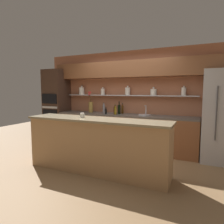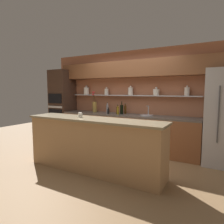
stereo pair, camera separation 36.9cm
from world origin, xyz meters
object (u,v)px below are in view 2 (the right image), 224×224
at_px(flower_vase, 95,106).
at_px(bottle_spirit_4, 125,109).
at_px(oven_tower, 63,105).
at_px(bottle_sauce_5, 108,111).
at_px(bottle_spirit_0, 107,108).
at_px(bottle_spirit_3, 118,110).
at_px(coffee_mug, 80,115).
at_px(bottle_wine_2, 122,109).
at_px(sink_fixture, 147,115).
at_px(bottle_oil_1, 118,111).

xyz_separation_m(flower_vase, bottle_spirit_4, (0.95, 0.07, -0.06)).
xyz_separation_m(oven_tower, bottle_sauce_5, (1.75, -0.15, -0.09)).
distance_m(bottle_spirit_0, bottle_spirit_4, 0.59).
bearing_deg(bottle_spirit_0, bottle_sauce_5, -55.63).
bearing_deg(bottle_spirit_3, coffee_mug, -89.14).
bearing_deg(bottle_wine_2, oven_tower, -179.25).
relative_size(flower_vase, bottle_spirit_3, 2.43).
xyz_separation_m(sink_fixture, bottle_wine_2, (-0.70, 0.02, 0.10)).
distance_m(bottle_wine_2, bottle_spirit_3, 0.12).
bearing_deg(bottle_sauce_5, bottle_wine_2, 29.53).
relative_size(bottle_wine_2, bottle_spirit_4, 1.22).
bearing_deg(bottle_wine_2, coffee_mug, -93.07).
bearing_deg(coffee_mug, sink_fixture, 63.96).
bearing_deg(bottle_spirit_4, coffee_mug, -94.61).
xyz_separation_m(flower_vase, bottle_wine_2, (0.89, -0.04, -0.05)).
bearing_deg(bottle_spirit_0, bottle_oil_1, -30.89).
xyz_separation_m(bottle_sauce_5, coffee_mug, (0.22, -1.46, 0.07)).
bearing_deg(bottle_oil_1, bottle_spirit_0, 149.11).
bearing_deg(flower_vase, bottle_spirit_4, 4.35).
relative_size(bottle_spirit_0, bottle_spirit_3, 1.14).
distance_m(bottle_oil_1, bottle_spirit_3, 0.13).
distance_m(flower_vase, bottle_spirit_0, 0.38).
bearing_deg(bottle_spirit_4, oven_tower, -176.31).
xyz_separation_m(oven_tower, bottle_spirit_0, (1.52, 0.19, -0.04)).
xyz_separation_m(bottle_spirit_3, bottle_sauce_5, (-0.19, -0.16, -0.03)).
height_order(bottle_sauce_5, coffee_mug, coffee_mug).
relative_size(bottle_wine_2, coffee_mug, 3.38).
bearing_deg(sink_fixture, coffee_mug, -116.04).
bearing_deg(bottle_wine_2, flower_vase, 177.60).
bearing_deg(sink_fixture, bottle_spirit_0, 171.84).
xyz_separation_m(bottle_wine_2, coffee_mug, (-0.09, -1.63, 0.02)).
height_order(sink_fixture, bottle_spirit_4, bottle_spirit_4).
height_order(bottle_spirit_4, bottle_sauce_5, bottle_spirit_4).
bearing_deg(bottle_sauce_5, coffee_mug, -81.46).
bearing_deg(bottle_sauce_5, bottle_spirit_0, 124.37).
bearing_deg(coffee_mug, bottle_wine_2, 86.93).
distance_m(bottle_spirit_0, bottle_sauce_5, 0.41).
height_order(bottle_spirit_0, bottle_wine_2, bottle_wine_2).
relative_size(sink_fixture, bottle_sauce_5, 1.80).
distance_m(bottle_wine_2, bottle_spirit_4, 0.12).
xyz_separation_m(bottle_oil_1, bottle_sauce_5, (-0.26, -0.04, -0.03)).
xyz_separation_m(oven_tower, flower_vase, (1.17, 0.06, 0.02)).
bearing_deg(bottle_wine_2, bottle_spirit_3, -170.80).
xyz_separation_m(bottle_wine_2, bottle_sauce_5, (-0.31, -0.17, -0.05)).
bearing_deg(sink_fixture, oven_tower, -179.76).
relative_size(oven_tower, bottle_spirit_4, 7.89).
bearing_deg(coffee_mug, bottle_oil_1, 88.34).
distance_m(flower_vase, coffee_mug, 1.85).
distance_m(bottle_oil_1, bottle_spirit_4, 0.26).
height_order(bottle_wine_2, coffee_mug, bottle_wine_2).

